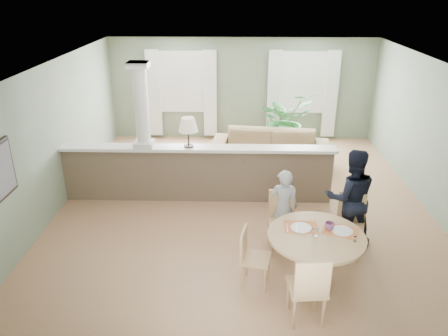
{
  "coord_description": "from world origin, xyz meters",
  "views": [
    {
      "loc": [
        -0.17,
        -7.57,
        4.0
      ],
      "look_at": [
        -0.35,
        -1.0,
        1.19
      ],
      "focal_mm": 35.0,
      "sensor_mm": 36.0,
      "label": 1
    }
  ],
  "objects_px": {
    "houseplant": "(286,120)",
    "dining_table": "(316,245)",
    "man_person": "(350,198)",
    "chair_far_man": "(350,222)",
    "sofa": "(270,149)",
    "chair_far_boy": "(282,217)",
    "chair_side": "(251,255)",
    "chair_near": "(309,287)",
    "child_person": "(283,207)"
  },
  "relations": [
    {
      "from": "chair_far_man",
      "to": "child_person",
      "type": "distance_m",
      "value": 1.06
    },
    {
      "from": "sofa",
      "to": "chair_far_man",
      "type": "xyz_separation_m",
      "value": [
        0.99,
        -3.58,
        0.15
      ]
    },
    {
      "from": "houseplant",
      "to": "chair_far_man",
      "type": "distance_m",
      "value": 4.8
    },
    {
      "from": "houseplant",
      "to": "child_person",
      "type": "bearing_deg",
      "value": -96.35
    },
    {
      "from": "chair_side",
      "to": "chair_near",
      "type": "bearing_deg",
      "value": -126.8
    },
    {
      "from": "chair_far_man",
      "to": "chair_side",
      "type": "height_order",
      "value": "chair_far_man"
    },
    {
      "from": "man_person",
      "to": "chair_far_man",
      "type": "bearing_deg",
      "value": 81.31
    },
    {
      "from": "sofa",
      "to": "chair_side",
      "type": "distance_m",
      "value": 4.48
    },
    {
      "from": "chair_near",
      "to": "child_person",
      "type": "distance_m",
      "value": 1.87
    },
    {
      "from": "chair_near",
      "to": "man_person",
      "type": "relative_size",
      "value": 0.61
    },
    {
      "from": "chair_far_boy",
      "to": "man_person",
      "type": "xyz_separation_m",
      "value": [
        1.09,
        0.14,
        0.29
      ]
    },
    {
      "from": "chair_far_boy",
      "to": "chair_far_man",
      "type": "bearing_deg",
      "value": -9.0
    },
    {
      "from": "chair_far_boy",
      "to": "chair_near",
      "type": "bearing_deg",
      "value": -87.45
    },
    {
      "from": "chair_far_man",
      "to": "man_person",
      "type": "height_order",
      "value": "man_person"
    },
    {
      "from": "chair_near",
      "to": "chair_side",
      "type": "bearing_deg",
      "value": -53.92
    },
    {
      "from": "chair_near",
      "to": "chair_far_boy",
      "type": "bearing_deg",
      "value": -90.05
    },
    {
      "from": "houseplant",
      "to": "chair_near",
      "type": "bearing_deg",
      "value": -93.26
    },
    {
      "from": "chair_far_boy",
      "to": "chair_far_man",
      "type": "xyz_separation_m",
      "value": [
        1.05,
        -0.12,
        0.01
      ]
    },
    {
      "from": "sofa",
      "to": "dining_table",
      "type": "relative_size",
      "value": 2.03
    },
    {
      "from": "chair_side",
      "to": "man_person",
      "type": "distance_m",
      "value": 1.99
    },
    {
      "from": "sofa",
      "to": "houseplant",
      "type": "height_order",
      "value": "houseplant"
    },
    {
      "from": "chair_near",
      "to": "sofa",
      "type": "bearing_deg",
      "value": -94.17
    },
    {
      "from": "houseplant",
      "to": "dining_table",
      "type": "xyz_separation_m",
      "value": [
        -0.15,
        -5.6,
        -0.1
      ]
    },
    {
      "from": "sofa",
      "to": "chair_far_man",
      "type": "distance_m",
      "value": 3.72
    },
    {
      "from": "chair_far_man",
      "to": "man_person",
      "type": "bearing_deg",
      "value": 99.21
    },
    {
      "from": "sofa",
      "to": "chair_far_boy",
      "type": "height_order",
      "value": "chair_far_boy"
    },
    {
      "from": "chair_far_boy",
      "to": "chair_far_man",
      "type": "relative_size",
      "value": 0.98
    },
    {
      "from": "chair_far_boy",
      "to": "child_person",
      "type": "distance_m",
      "value": 0.17
    },
    {
      "from": "man_person",
      "to": "dining_table",
      "type": "bearing_deg",
      "value": 56.52
    },
    {
      "from": "houseplant",
      "to": "man_person",
      "type": "bearing_deg",
      "value": -82.9
    },
    {
      "from": "chair_far_boy",
      "to": "child_person",
      "type": "height_order",
      "value": "child_person"
    },
    {
      "from": "sofa",
      "to": "chair_side",
      "type": "height_order",
      "value": "chair_side"
    },
    {
      "from": "child_person",
      "to": "man_person",
      "type": "xyz_separation_m",
      "value": [
        1.07,
        0.03,
        0.17
      ]
    },
    {
      "from": "sofa",
      "to": "chair_far_boy",
      "type": "xyz_separation_m",
      "value": [
        -0.06,
        -3.47,
        0.14
      ]
    },
    {
      "from": "child_person",
      "to": "man_person",
      "type": "bearing_deg",
      "value": -177.94
    },
    {
      "from": "dining_table",
      "to": "chair_far_man",
      "type": "relative_size",
      "value": 1.36
    },
    {
      "from": "chair_far_man",
      "to": "houseplant",
      "type": "bearing_deg",
      "value": 113.84
    },
    {
      "from": "sofa",
      "to": "dining_table",
      "type": "distance_m",
      "value": 4.43
    },
    {
      "from": "chair_near",
      "to": "chair_far_man",
      "type": "bearing_deg",
      "value": -123.88
    },
    {
      "from": "dining_table",
      "to": "chair_near",
      "type": "distance_m",
      "value": 0.83
    },
    {
      "from": "chair_far_man",
      "to": "sofa",
      "type": "bearing_deg",
      "value": 122.99
    },
    {
      "from": "houseplant",
      "to": "dining_table",
      "type": "height_order",
      "value": "houseplant"
    },
    {
      "from": "dining_table",
      "to": "sofa",
      "type": "bearing_deg",
      "value": 94.06
    },
    {
      "from": "sofa",
      "to": "houseplant",
      "type": "relative_size",
      "value": 1.82
    },
    {
      "from": "sofa",
      "to": "chair_near",
      "type": "xyz_separation_m",
      "value": [
        0.1,
        -5.21,
        0.16
      ]
    },
    {
      "from": "chair_far_man",
      "to": "chair_near",
      "type": "relative_size",
      "value": 0.98
    },
    {
      "from": "man_person",
      "to": "chair_side",
      "type": "bearing_deg",
      "value": 34.34
    },
    {
      "from": "chair_far_boy",
      "to": "man_person",
      "type": "height_order",
      "value": "man_person"
    },
    {
      "from": "houseplant",
      "to": "chair_side",
      "type": "relative_size",
      "value": 1.7
    },
    {
      "from": "sofa",
      "to": "chair_side",
      "type": "relative_size",
      "value": 3.11
    }
  ]
}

